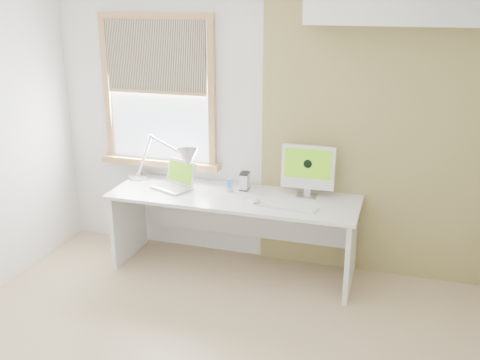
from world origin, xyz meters
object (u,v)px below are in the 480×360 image
at_px(desk, 235,214).
at_px(external_drive, 245,181).
at_px(desk_lamp, 178,160).
at_px(laptop, 176,181).
at_px(imac, 308,168).

bearing_deg(desk, external_drive, 69.87).
bearing_deg(desk, desk_lamp, 171.88).
xyz_separation_m(desk, laptop, (-0.57, -0.01, 0.25)).
xyz_separation_m(desk, imac, (0.62, 0.12, 0.45)).
distance_m(laptop, external_drive, 0.63).
bearing_deg(external_drive, desk_lamp, -175.97).
height_order(desk, imac, imac).
bearing_deg(imac, external_drive, 179.63).
bearing_deg(laptop, external_drive, 12.30).
height_order(external_drive, imac, imac).
relative_size(desk_lamp, imac, 1.68).
height_order(laptop, imac, imac).
xyz_separation_m(desk_lamp, laptop, (0.01, -0.09, -0.18)).
relative_size(laptop, imac, 0.91).
relative_size(desk, imac, 4.74).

